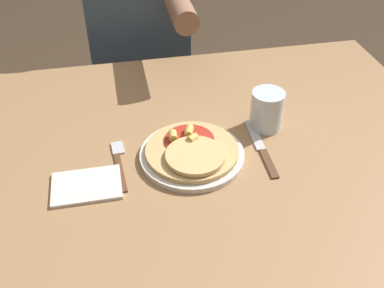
{
  "coord_description": "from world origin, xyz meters",
  "views": [
    {
      "loc": [
        -0.19,
        -0.8,
        1.41
      ],
      "look_at": [
        -0.03,
        -0.02,
        0.76
      ],
      "focal_mm": 42.0,
      "sensor_mm": 36.0,
      "label": 1
    }
  ],
  "objects_px": {
    "knife": "(261,148)",
    "drinking_glass": "(267,110)",
    "fork": "(119,162)",
    "dining_table": "(204,180)",
    "plate": "(192,155)",
    "person_diner": "(138,28)",
    "pizza": "(192,151)"
  },
  "relations": [
    {
      "from": "drinking_glass",
      "to": "pizza",
      "type": "bearing_deg",
      "value": -157.24
    },
    {
      "from": "plate",
      "to": "dining_table",
      "type": "bearing_deg",
      "value": 24.39
    },
    {
      "from": "knife",
      "to": "person_diner",
      "type": "xyz_separation_m",
      "value": [
        -0.22,
        0.73,
        0.0
      ]
    },
    {
      "from": "dining_table",
      "to": "pizza",
      "type": "relative_size",
      "value": 5.84
    },
    {
      "from": "plate",
      "to": "person_diner",
      "type": "bearing_deg",
      "value": 93.84
    },
    {
      "from": "person_diner",
      "to": "drinking_glass",
      "type": "bearing_deg",
      "value": -68.44
    },
    {
      "from": "knife",
      "to": "person_diner",
      "type": "distance_m",
      "value": 0.76
    },
    {
      "from": "pizza",
      "to": "drinking_glass",
      "type": "distance_m",
      "value": 0.23
    },
    {
      "from": "knife",
      "to": "drinking_glass",
      "type": "bearing_deg",
      "value": 66.43
    },
    {
      "from": "dining_table",
      "to": "drinking_glass",
      "type": "bearing_deg",
      "value": 21.22
    },
    {
      "from": "dining_table",
      "to": "drinking_glass",
      "type": "distance_m",
      "value": 0.23
    },
    {
      "from": "pizza",
      "to": "knife",
      "type": "xyz_separation_m",
      "value": [
        0.17,
        0.0,
        -0.02
      ]
    },
    {
      "from": "fork",
      "to": "person_diner",
      "type": "xyz_separation_m",
      "value": [
        0.12,
        0.72,
        0.0
      ]
    },
    {
      "from": "pizza",
      "to": "knife",
      "type": "distance_m",
      "value": 0.17
    },
    {
      "from": "dining_table",
      "to": "knife",
      "type": "relative_size",
      "value": 5.74
    },
    {
      "from": "dining_table",
      "to": "fork",
      "type": "bearing_deg",
      "value": -179.56
    },
    {
      "from": "fork",
      "to": "person_diner",
      "type": "bearing_deg",
      "value": 80.48
    },
    {
      "from": "drinking_glass",
      "to": "person_diner",
      "type": "bearing_deg",
      "value": 111.56
    },
    {
      "from": "fork",
      "to": "plate",
      "type": "bearing_deg",
      "value": -4.66
    },
    {
      "from": "dining_table",
      "to": "pizza",
      "type": "distance_m",
      "value": 0.12
    },
    {
      "from": "fork",
      "to": "person_diner",
      "type": "height_order",
      "value": "person_diner"
    },
    {
      "from": "fork",
      "to": "knife",
      "type": "distance_m",
      "value": 0.34
    },
    {
      "from": "drinking_glass",
      "to": "person_diner",
      "type": "height_order",
      "value": "person_diner"
    },
    {
      "from": "pizza",
      "to": "knife",
      "type": "relative_size",
      "value": 0.98
    },
    {
      "from": "dining_table",
      "to": "plate",
      "type": "distance_m",
      "value": 0.11
    },
    {
      "from": "dining_table",
      "to": "plate",
      "type": "relative_size",
      "value": 5.17
    },
    {
      "from": "knife",
      "to": "fork",
      "type": "bearing_deg",
      "value": 177.02
    },
    {
      "from": "person_diner",
      "to": "fork",
      "type": "bearing_deg",
      "value": -99.52
    },
    {
      "from": "fork",
      "to": "drinking_glass",
      "type": "relative_size",
      "value": 1.74
    },
    {
      "from": "dining_table",
      "to": "person_diner",
      "type": "xyz_separation_m",
      "value": [
        -0.08,
        0.71,
        0.1
      ]
    },
    {
      "from": "dining_table",
      "to": "pizza",
      "type": "height_order",
      "value": "pizza"
    },
    {
      "from": "fork",
      "to": "drinking_glass",
      "type": "height_order",
      "value": "drinking_glass"
    }
  ]
}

